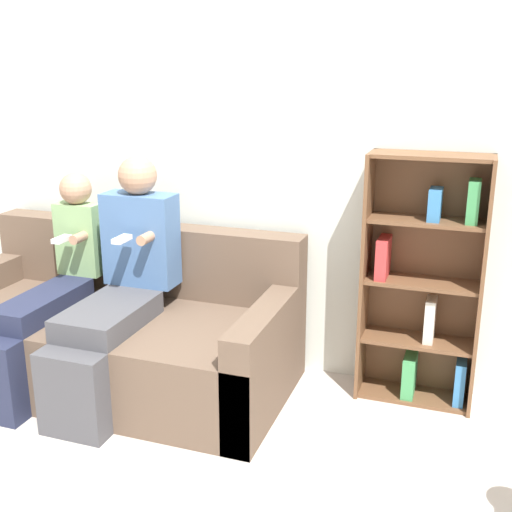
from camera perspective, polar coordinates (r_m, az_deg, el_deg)
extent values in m
plane|color=#BCB2A8|center=(3.01, -10.60, -16.39)|extent=(14.00, 14.00, 0.00)
cube|color=silver|center=(3.46, -3.24, 10.84)|extent=(10.00, 0.06, 2.55)
cube|color=brown|center=(3.42, -13.14, -8.46)|extent=(1.83, 0.73, 0.40)
cube|color=brown|center=(3.70, -9.67, -3.06)|extent=(1.83, 0.17, 0.79)
cube|color=brown|center=(3.04, 0.55, -9.72)|extent=(0.14, 0.73, 0.55)
cube|color=#47474C|center=(3.06, -16.00, -11.82)|extent=(0.32, 0.12, 0.40)
cube|color=#47474C|center=(3.20, -13.01, -5.23)|extent=(0.32, 0.54, 0.11)
cube|color=#476B9E|center=(3.39, -10.19, 1.48)|extent=(0.38, 0.17, 0.48)
sphere|color=tan|center=(3.32, -10.49, 7.04)|extent=(0.20, 0.20, 0.20)
cylinder|color=tan|center=(3.21, -9.79, 1.54)|extent=(0.05, 0.10, 0.05)
cube|color=white|center=(3.22, -11.83, 1.47)|extent=(0.05, 0.12, 0.02)
cube|color=#232842|center=(3.29, -21.76, -10.31)|extent=(0.21, 0.12, 0.40)
cube|color=#232842|center=(3.44, -18.38, -4.10)|extent=(0.21, 0.59, 0.11)
cube|color=#84AD70|center=(3.63, -15.40, 1.47)|extent=(0.25, 0.11, 0.40)
sphere|color=tan|center=(3.57, -15.75, 5.77)|extent=(0.17, 0.17, 0.17)
cylinder|color=tan|center=(3.50, -15.50, 1.56)|extent=(0.05, 0.10, 0.05)
cube|color=white|center=(3.50, -16.88, 1.44)|extent=(0.05, 0.12, 0.02)
cube|color=brown|center=(3.22, 9.68, -1.81)|extent=(0.02, 0.24, 1.24)
cube|color=brown|center=(3.19, 19.40, -2.78)|extent=(0.02, 0.24, 1.24)
cube|color=brown|center=(3.30, 14.69, -1.70)|extent=(0.56, 0.02, 1.24)
cube|color=brown|center=(3.44, 13.76, -11.94)|extent=(0.53, 0.20, 0.02)
cube|color=brown|center=(3.30, 14.12, -7.30)|extent=(0.53, 0.20, 0.02)
cube|color=brown|center=(3.19, 14.51, -2.30)|extent=(0.53, 0.20, 0.02)
cube|color=brown|center=(3.11, 14.92, 3.01)|extent=(0.53, 0.20, 0.02)
cube|color=brown|center=(3.05, 15.35, 8.56)|extent=(0.53, 0.20, 0.02)
cube|color=#C63838|center=(3.18, 11.24, -0.12)|extent=(0.05, 0.17, 0.20)
cube|color=#429956|center=(3.39, 13.48, -10.21)|extent=(0.06, 0.17, 0.21)
cube|color=beige|center=(3.25, 15.21, -5.48)|extent=(0.05, 0.12, 0.22)
cube|color=teal|center=(3.37, 17.67, -10.53)|extent=(0.05, 0.15, 0.22)
cube|color=teal|center=(3.09, 15.63, 4.45)|extent=(0.06, 0.14, 0.15)
cube|color=#429956|center=(3.08, 18.77, 4.62)|extent=(0.05, 0.13, 0.20)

